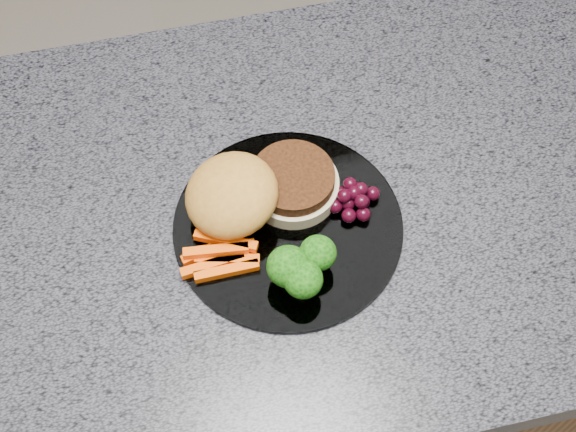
{
  "coord_description": "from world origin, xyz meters",
  "views": [
    {
      "loc": [
        0.01,
        -0.47,
        1.69
      ],
      "look_at": [
        0.11,
        -0.03,
        0.93
      ],
      "focal_mm": 50.0,
      "sensor_mm": 36.0,
      "label": 1
    }
  ],
  "objects_px": {
    "island_cabinet": "(219,366)",
    "plate": "(288,226)",
    "burger": "(254,193)",
    "grape_bunch": "(354,199)"
  },
  "relations": [
    {
      "from": "island_cabinet",
      "to": "plate",
      "type": "relative_size",
      "value": 4.62
    },
    {
      "from": "burger",
      "to": "grape_bunch",
      "type": "distance_m",
      "value": 0.11
    },
    {
      "from": "island_cabinet",
      "to": "grape_bunch",
      "type": "distance_m",
      "value": 0.52
    },
    {
      "from": "island_cabinet",
      "to": "grape_bunch",
      "type": "xyz_separation_m",
      "value": [
        0.19,
        -0.02,
        0.49
      ]
    },
    {
      "from": "island_cabinet",
      "to": "burger",
      "type": "distance_m",
      "value": 0.51
    },
    {
      "from": "plate",
      "to": "grape_bunch",
      "type": "distance_m",
      "value": 0.08
    },
    {
      "from": "plate",
      "to": "grape_bunch",
      "type": "xyz_separation_m",
      "value": [
        0.08,
        0.01,
        0.02
      ]
    },
    {
      "from": "plate",
      "to": "grape_bunch",
      "type": "relative_size",
      "value": 4.14
    },
    {
      "from": "plate",
      "to": "grape_bunch",
      "type": "bearing_deg",
      "value": 6.99
    },
    {
      "from": "plate",
      "to": "grape_bunch",
      "type": "height_order",
      "value": "grape_bunch"
    }
  ]
}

